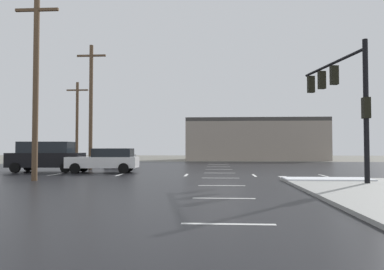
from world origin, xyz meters
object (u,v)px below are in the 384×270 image
Objects in this scene: traffic_signal_mast at (342,90)px; sedan_grey at (121,157)px; utility_pole_distant at (77,121)px; utility_pole_far at (91,104)px; sedan_white at (106,160)px; suv_black at (46,156)px; utility_pole_mid at (36,82)px.

traffic_signal_mast is 19.15m from sedan_grey.
utility_pole_distant is (-5.98, 5.70, 3.50)m from sedan_grey.
sedan_grey is 0.49× the size of utility_pole_far.
sedan_white is at bearing -176.80° from sedan_grey.
sedan_white is at bearing 169.54° from suv_black.
utility_pole_mid reaches higher than sedan_grey.
utility_pole_distant is (-2.54, 12.07, 3.26)m from suv_black.
sedan_grey is at bearing 67.62° from utility_pole_far.
sedan_white is 14.69m from utility_pole_distant.
sedan_white is at bearing 56.68° from traffic_signal_mast.
sedan_white is 5.75m from utility_pole_far.
utility_pole_mid is 0.99× the size of utility_pole_far.
utility_pole_mid is (-14.98, -0.38, 0.47)m from traffic_signal_mast.
sedan_white is 4.26m from suv_black.
suv_black is 7.25m from sedan_grey.
utility_pole_mid is 1.13× the size of utility_pole_distant.
traffic_signal_mast is 15.00m from utility_pole_mid.
traffic_signal_mast is at bearing 1.47° from utility_pole_mid.
utility_pole_far is (-2.20, 3.41, 4.07)m from sedan_white.
sedan_white is 6.91m from sedan_grey.
suv_black is at bearing -9.68° from sedan_white.
utility_pole_distant reaches higher than suv_black.
traffic_signal_mast is 1.34× the size of sedan_white.
suv_black reaches higher than sedan_white.
sedan_white is at bearing 74.05° from utility_pole_mid.
suv_black is at bearing -78.14° from utility_pole_distant.
sedan_white is (-13.25, 5.68, -3.56)m from traffic_signal_mast.
utility_pole_distant is at bearing 116.49° from utility_pole_far.
utility_pole_distant is at bearing 37.53° from traffic_signal_mast.
suv_black is (-17.47, 6.18, -3.32)m from traffic_signal_mast.
sedan_grey is 5.52m from utility_pole_far.
sedan_white is at bearing -57.21° from utility_pole_far.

